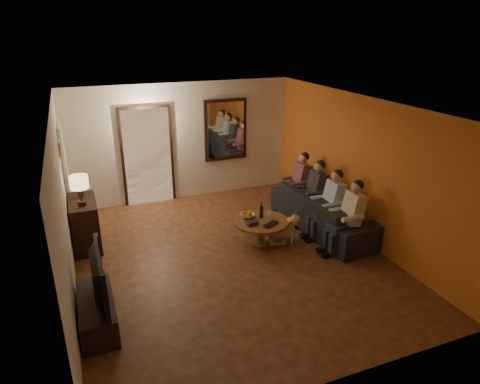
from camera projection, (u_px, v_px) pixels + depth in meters
name	position (u px, v px, depth m)	size (l,w,h in m)	color
floor	(230.00, 257.00, 7.35)	(5.00, 6.00, 0.01)	#452412
ceiling	(229.00, 105.00, 6.41)	(5.00, 6.00, 0.01)	white
back_wall	(183.00, 142.00, 9.48)	(5.00, 0.02, 2.60)	beige
front_wall	(333.00, 284.00, 4.28)	(5.00, 0.02, 2.60)	beige
left_wall	(63.00, 209.00, 6.02)	(0.02, 6.00, 2.60)	beige
right_wall	(359.00, 168.00, 7.74)	(0.02, 6.00, 2.60)	beige
orange_accent	(358.00, 169.00, 7.73)	(0.01, 6.00, 2.60)	orange
kitchen_doorway	(148.00, 157.00, 9.28)	(1.00, 0.06, 2.10)	#FFE0A5
door_trim	(148.00, 157.00, 9.27)	(1.12, 0.04, 2.22)	black
fridge_glimpse	(159.00, 162.00, 9.42)	(0.45, 0.03, 1.70)	silver
mirror_frame	(226.00, 130.00, 9.71)	(1.00, 0.05, 1.40)	black
mirror_glass	(226.00, 130.00, 9.69)	(0.86, 0.02, 1.26)	white
white_door	(67.00, 177.00, 8.13)	(0.06, 0.85, 2.04)	white
framed_art	(60.00, 148.00, 6.96)	(0.03, 0.28, 0.24)	#B28C33
art_canvas	(61.00, 148.00, 6.96)	(0.01, 0.22, 0.18)	brown
dresser	(85.00, 224.00, 7.58)	(0.45, 0.99, 0.88)	black
table_lamp	(80.00, 190.00, 7.13)	(0.30, 0.30, 0.54)	beige
flower_vase	(79.00, 185.00, 7.52)	(0.14, 0.14, 0.44)	red
tv_stand	(97.00, 312.00, 5.63)	(0.45, 1.20, 0.40)	black
tv	(92.00, 277.00, 5.44)	(0.15, 1.16, 0.67)	black
sofa	(325.00, 211.00, 8.26)	(0.99, 2.52, 0.74)	black
person_a	(349.00, 219.00, 7.36)	(0.60, 0.40, 1.20)	tan
person_b	(330.00, 207.00, 7.88)	(0.60, 0.40, 1.20)	tan
person_c	(313.00, 195.00, 8.40)	(0.60, 0.40, 1.20)	tan
person_d	(298.00, 185.00, 8.92)	(0.60, 0.40, 1.20)	tan
dog	(283.00, 229.00, 7.73)	(0.56, 0.24, 0.56)	#976E45
coffee_table	(261.00, 232.00, 7.76)	(0.99, 0.99, 0.45)	brown
bowl	(247.00, 216.00, 7.79)	(0.26, 0.26, 0.06)	white
oranges	(247.00, 212.00, 7.77)	(0.20, 0.20, 0.08)	orange
wine_bottle	(261.00, 210.00, 7.72)	(0.07, 0.07, 0.31)	black
wine_glass	(269.00, 215.00, 7.76)	(0.06, 0.06, 0.10)	silver
book_stack	(252.00, 223.00, 7.50)	(0.20, 0.15, 0.07)	black
laptop	(273.00, 225.00, 7.46)	(0.33, 0.21, 0.03)	black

